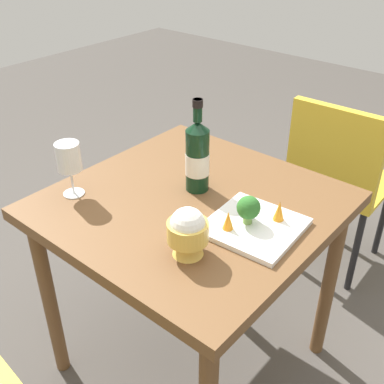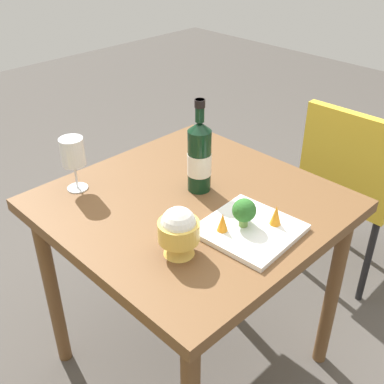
% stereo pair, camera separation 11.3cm
% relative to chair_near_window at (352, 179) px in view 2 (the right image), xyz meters
% --- Properties ---
extents(ground_plane, '(8.00, 8.00, 0.00)m').
position_rel_chair_near_window_xyz_m(ground_plane, '(0.83, -0.13, -0.53)').
color(ground_plane, '#4C4742').
extents(dining_table, '(0.83, 0.83, 0.74)m').
position_rel_chair_near_window_xyz_m(dining_table, '(0.83, -0.13, 0.12)').
color(dining_table, brown).
rests_on(dining_table, ground_plane).
extents(chair_near_window, '(0.41, 0.41, 0.85)m').
position_rel_chair_near_window_xyz_m(chair_near_window, '(0.00, 0.00, 0.00)').
color(chair_near_window, gold).
rests_on(chair_near_window, ground_plane).
extents(wine_bottle, '(0.08, 0.08, 0.31)m').
position_rel_chair_near_window_xyz_m(wine_bottle, '(0.76, -0.16, 0.33)').
color(wine_bottle, black).
rests_on(wine_bottle, dining_table).
extents(wine_glass, '(0.08, 0.08, 0.18)m').
position_rel_chair_near_window_xyz_m(wine_glass, '(1.05, -0.44, 0.34)').
color(wine_glass, white).
rests_on(wine_glass, dining_table).
extents(rice_bowl, '(0.11, 0.11, 0.14)m').
position_rel_chair_near_window_xyz_m(rice_bowl, '(1.04, 0.03, 0.28)').
color(rice_bowl, gold).
rests_on(rice_bowl, dining_table).
extents(serving_plate, '(0.27, 0.27, 0.02)m').
position_rel_chair_near_window_xyz_m(serving_plate, '(0.83, 0.11, 0.22)').
color(serving_plate, white).
rests_on(serving_plate, dining_table).
extents(broccoli_floret, '(0.07, 0.07, 0.09)m').
position_rel_chair_near_window_xyz_m(broccoli_floret, '(0.84, 0.09, 0.28)').
color(broccoli_floret, '#729E4C').
rests_on(broccoli_floret, serving_plate).
extents(carrot_garnish_left, '(0.03, 0.03, 0.06)m').
position_rel_chair_near_window_xyz_m(carrot_garnish_left, '(0.77, 0.15, 0.26)').
color(carrot_garnish_left, orange).
rests_on(carrot_garnish_left, serving_plate).
extents(carrot_garnish_right, '(0.03, 0.03, 0.06)m').
position_rel_chair_near_window_xyz_m(carrot_garnish_right, '(0.90, 0.06, 0.25)').
color(carrot_garnish_right, orange).
rests_on(carrot_garnish_right, serving_plate).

